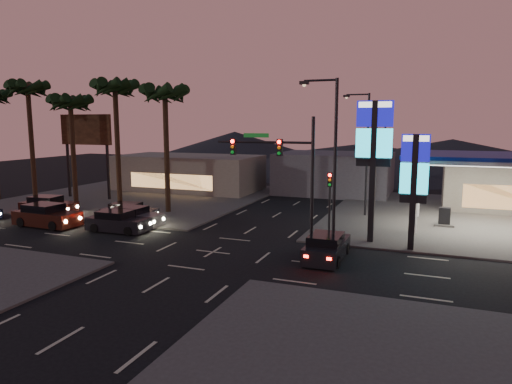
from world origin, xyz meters
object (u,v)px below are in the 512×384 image
at_px(traffic_signal_mast, 284,164).
at_px(gas_station, 494,160).
at_px(car_lane_a_front, 118,222).
at_px(suv_station, 327,247).
at_px(pylon_sign_tall, 374,143).
at_px(car_lane_a_mid, 47,216).
at_px(pylon_sign_short, 414,174).
at_px(car_lane_b_rear, 48,206).
at_px(car_lane_b_mid, 129,213).
at_px(car_lane_b_front, 134,217).

bearing_deg(traffic_signal_mast, gas_station, 39.28).
relative_size(car_lane_a_front, suv_station, 1.02).
distance_m(pylon_sign_tall, car_lane_a_mid, 24.15).
distance_m(pylon_sign_short, car_lane_b_rear, 29.46).
relative_size(pylon_sign_tall, car_lane_a_front, 1.96).
distance_m(car_lane_a_mid, car_lane_b_rear, 5.02).
bearing_deg(car_lane_b_rear, car_lane_a_mid, -45.93).
bearing_deg(car_lane_b_mid, traffic_signal_mast, -14.41).
bearing_deg(car_lane_b_front, pylon_sign_tall, 4.30).
distance_m(pylon_sign_short, car_lane_a_front, 20.18).
bearing_deg(car_lane_a_front, suv_station, -5.00).
bearing_deg(gas_station, car_lane_a_mid, -161.60).
bearing_deg(pylon_sign_short, pylon_sign_tall, 158.20).
xyz_separation_m(pylon_sign_tall, car_lane_b_front, (-17.19, -1.29, -5.72)).
xyz_separation_m(pylon_sign_tall, car_lane_b_mid, (-18.63, 0.06, -5.73)).
distance_m(gas_station, traffic_signal_mast, 15.82).
bearing_deg(traffic_signal_mast, car_lane_a_mid, -179.38).
bearing_deg(car_lane_b_front, suv_station, -11.83).
distance_m(car_lane_b_front, car_lane_b_rear, 9.57).
bearing_deg(suv_station, car_lane_b_mid, 164.79).
height_order(traffic_signal_mast, car_lane_a_mid, traffic_signal_mast).
bearing_deg(gas_station, car_lane_a_front, -158.60).
relative_size(traffic_signal_mast, car_lane_b_mid, 1.77).
distance_m(traffic_signal_mast, car_lane_b_rear, 22.66).
bearing_deg(traffic_signal_mast, car_lane_b_mid, 165.59).
height_order(pylon_sign_tall, car_lane_b_rear, pylon_sign_tall).
relative_size(pylon_sign_short, traffic_signal_mast, 0.88).
bearing_deg(car_lane_a_front, car_lane_b_mid, 114.53).
relative_size(pylon_sign_tall, car_lane_b_rear, 1.86).
height_order(car_lane_a_mid, car_lane_b_front, car_lane_a_mid).
height_order(car_lane_b_front, car_lane_b_mid, car_lane_b_front).
xyz_separation_m(pylon_sign_tall, pylon_sign_short, (2.50, -1.00, -1.74)).
relative_size(car_lane_b_rear, suv_station, 1.08).
xyz_separation_m(gas_station, suv_station, (-9.35, -11.01, -4.39)).
distance_m(car_lane_b_rear, suv_station, 25.22).
height_order(pylon_sign_short, suv_station, pylon_sign_short).
distance_m(traffic_signal_mast, car_lane_a_front, 13.23).
xyz_separation_m(pylon_sign_short, traffic_signal_mast, (-7.24, -2.51, 0.57)).
relative_size(car_lane_a_mid, car_lane_b_mid, 1.15).
relative_size(traffic_signal_mast, car_lane_a_front, 1.75).
bearing_deg(car_lane_b_mid, suv_station, -15.21).
bearing_deg(car_lane_b_rear, traffic_signal_mast, -8.81).
relative_size(gas_station, pylon_sign_short, 1.74).
xyz_separation_m(car_lane_b_mid, car_lane_b_rear, (-8.05, -0.17, 0.05)).
xyz_separation_m(pylon_sign_tall, car_lane_b_rear, (-26.68, -0.11, -5.68)).
distance_m(car_lane_b_mid, suv_station, 17.39).
bearing_deg(car_lane_b_rear, pylon_sign_tall, 0.24).
height_order(car_lane_b_front, suv_station, suv_station).
xyz_separation_m(traffic_signal_mast, suv_station, (2.89, -0.99, -4.53)).
bearing_deg(car_lane_b_rear, pylon_sign_short, -1.75).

